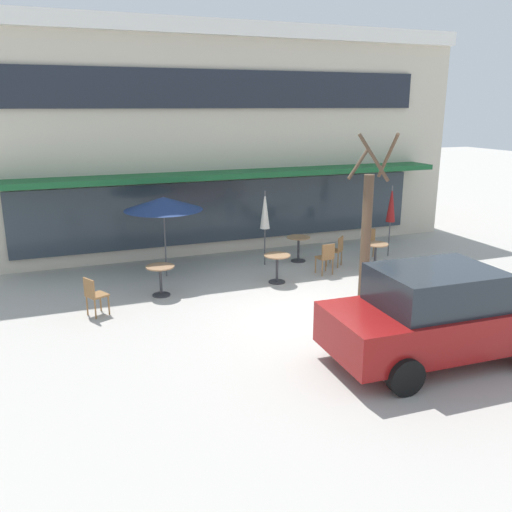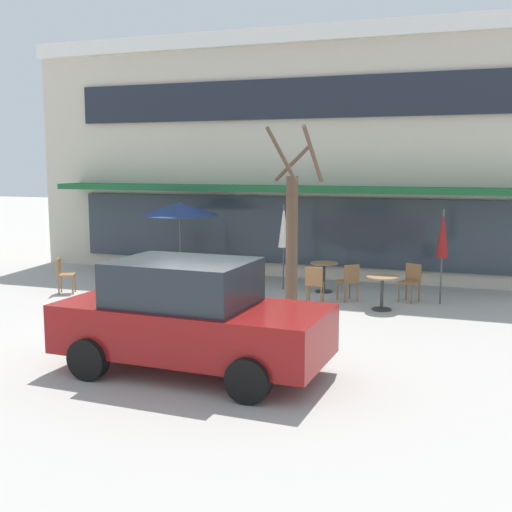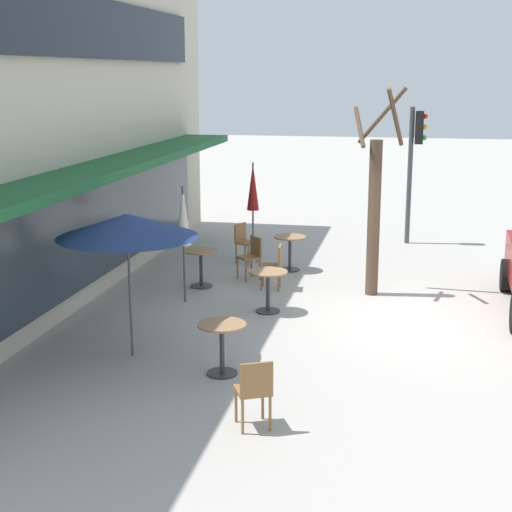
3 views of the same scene
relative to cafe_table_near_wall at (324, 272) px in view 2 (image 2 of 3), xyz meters
The scene contains 15 objects.
ground_plane 4.54m from the cafe_table_near_wall, 110.82° to the right, with size 80.00×80.00×0.00m, color #ADA8A0.
building_facade 6.66m from the cafe_table_near_wall, 105.60° to the left, with size 16.11×9.10×6.95m.
cafe_table_near_wall is the anchor object (origin of this frame).
cafe_table_streetside 2.15m from the cafe_table_near_wall, 130.76° to the right, with size 0.70×0.70×0.76m.
cafe_table_by_tree 2.28m from the cafe_table_near_wall, 42.24° to the right, with size 0.70×0.70×0.76m.
cafe_table_mid_patio 4.74m from the cafe_table_near_wall, 161.06° to the right, with size 0.70×0.70×0.76m.
patio_umbrella_green_folded 3.12m from the cafe_table_near_wall, ahead, with size 0.28×0.28×2.20m.
patio_umbrella_cream_folded 4.29m from the cafe_table_near_wall, behind, with size 2.10×2.10×2.20m.
patio_umbrella_corner_open 1.55m from the cafe_table_near_wall, behind, with size 0.28×0.28×2.20m.
cafe_chair_0 1.20m from the cafe_table_near_wall, 46.72° to the right, with size 0.57×0.57×0.89m.
cafe_chair_1 2.23m from the cafe_table_near_wall, 10.41° to the right, with size 0.53×0.53×0.89m.
cafe_chair_2 1.48m from the cafe_table_near_wall, 84.84° to the right, with size 0.43×0.43×0.89m.
cafe_chair_3 6.56m from the cafe_table_near_wall, 159.07° to the right, with size 0.54×0.54×0.89m.
parked_sedan 6.87m from the cafe_table_near_wall, 94.00° to the right, with size 4.26×2.13×1.76m.
street_tree 3.61m from the cafe_table_near_wall, 87.45° to the right, with size 1.05×1.00×3.96m.
Camera 2 is at (5.35, -11.41, 3.24)m, focal length 45.00 mm.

